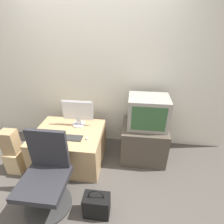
# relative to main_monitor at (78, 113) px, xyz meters

# --- Properties ---
(ground_plane) EXTENTS (12.00, 12.00, 0.00)m
(ground_plane) POSITION_rel_main_monitor_xyz_m (0.20, -0.89, -0.74)
(ground_plane) COLOR #4C4742
(wall_back) EXTENTS (4.40, 0.05, 2.60)m
(wall_back) POSITION_rel_main_monitor_xyz_m (0.20, 0.44, 0.56)
(wall_back) COLOR silver
(wall_back) RESTS_ON ground_plane
(desk) EXTENTS (0.99, 0.82, 0.54)m
(desk) POSITION_rel_main_monitor_xyz_m (-0.11, -0.21, -0.47)
(desk) COLOR tan
(desk) RESTS_ON ground_plane
(side_stand) EXTENTS (0.67, 0.59, 0.58)m
(side_stand) POSITION_rel_main_monitor_xyz_m (1.02, 0.02, -0.45)
(side_stand) COLOR #4C4238
(side_stand) RESTS_ON ground_plane
(main_monitor) EXTENTS (0.47, 0.20, 0.40)m
(main_monitor) POSITION_rel_main_monitor_xyz_m (0.00, 0.00, 0.00)
(main_monitor) COLOR silver
(main_monitor) RESTS_ON desk
(keyboard) EXTENTS (0.32, 0.13, 0.01)m
(keyboard) POSITION_rel_main_monitor_xyz_m (-0.01, -0.36, -0.20)
(keyboard) COLOR #2D2D2D
(keyboard) RESTS_ON desk
(mouse) EXTENTS (0.05, 0.03, 0.03)m
(mouse) POSITION_rel_main_monitor_xyz_m (0.22, -0.36, -0.19)
(mouse) COLOR silver
(mouse) RESTS_ON desk
(crt_tv) EXTENTS (0.57, 0.44, 0.46)m
(crt_tv) POSITION_rel_main_monitor_xyz_m (1.04, 0.04, 0.06)
(crt_tv) COLOR gray
(crt_tv) RESTS_ON side_stand
(office_chair) EXTENTS (0.54, 0.54, 0.93)m
(office_chair) POSITION_rel_main_monitor_xyz_m (-0.13, -0.93, -0.36)
(office_chair) COLOR #333333
(office_chair) RESTS_ON ground_plane
(cardboard_box_lower) EXTENTS (0.22, 0.23, 0.34)m
(cardboard_box_lower) POSITION_rel_main_monitor_xyz_m (-0.83, -0.50, -0.57)
(cardboard_box_lower) COLOR #D1B27F
(cardboard_box_lower) RESTS_ON ground_plane
(cardboard_box_upper) EXTENTS (0.20, 0.16, 0.34)m
(cardboard_box_upper) POSITION_rel_main_monitor_xyz_m (-0.83, -0.50, -0.24)
(cardboard_box_upper) COLOR #A3845B
(cardboard_box_upper) RESTS_ON cardboard_box_lower
(handbag) EXTENTS (0.29, 0.17, 0.39)m
(handbag) POSITION_rel_main_monitor_xyz_m (0.47, -1.02, -0.60)
(handbag) COLOR black
(handbag) RESTS_ON ground_plane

